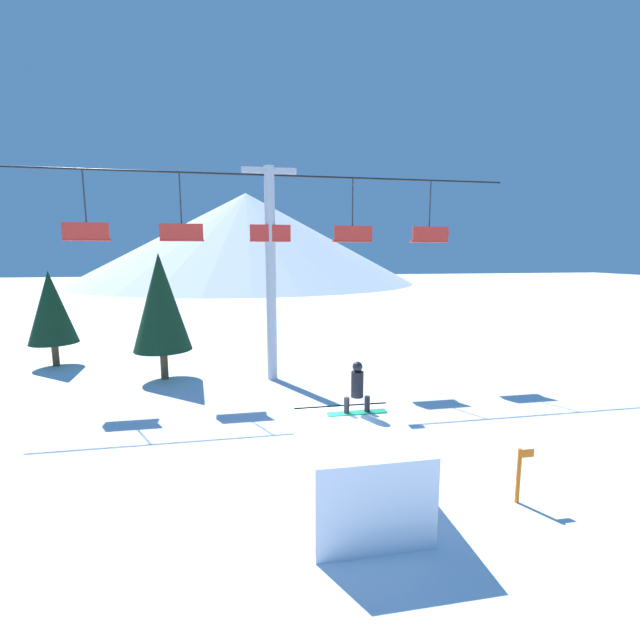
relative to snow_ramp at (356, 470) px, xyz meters
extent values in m
plane|color=white|center=(-1.16, 0.85, -0.96)|extent=(220.00, 220.00, 0.00)
cone|color=silver|center=(-1.16, 82.69, 8.12)|extent=(68.26, 68.26, 18.17)
cube|color=white|center=(0.00, 0.00, 0.00)|extent=(2.46, 3.24, 1.92)
cube|color=silver|center=(0.00, 1.57, 0.93)|extent=(2.46, 0.10, 0.06)
cube|color=#1E9E6B|center=(0.26, 0.98, 0.98)|extent=(1.50, 0.26, 0.03)
cylinder|color=black|center=(0.00, 0.98, 1.19)|extent=(0.14, 0.14, 0.39)
cylinder|color=black|center=(0.53, 0.98, 1.19)|extent=(0.14, 0.14, 0.39)
cylinder|color=black|center=(0.26, 0.98, 1.71)|extent=(0.31, 0.31, 0.64)
sphere|color=black|center=(0.26, 0.98, 2.15)|extent=(0.25, 0.25, 0.25)
cylinder|color=#B2B2B7|center=(-1.15, 10.77, 3.87)|extent=(0.46, 0.46, 9.66)
cube|color=#B2B2B7|center=(-1.15, 10.77, 8.50)|extent=(2.40, 0.24, 0.24)
cylinder|color=black|center=(-1.15, 10.77, 8.30)|extent=(22.34, 0.08, 0.08)
cylinder|color=#28282D|center=(-8.74, 10.77, 6.88)|extent=(0.06, 0.06, 2.84)
cube|color=red|center=(-8.74, 10.77, 5.46)|extent=(1.80, 0.44, 0.08)
cube|color=red|center=(-8.74, 10.59, 5.81)|extent=(1.80, 0.08, 0.70)
cylinder|color=#28282D|center=(-4.94, 10.77, 6.88)|extent=(0.06, 0.06, 2.84)
cube|color=red|center=(-4.94, 10.77, 5.46)|extent=(1.80, 0.44, 0.08)
cube|color=red|center=(-4.94, 10.59, 5.81)|extent=(1.80, 0.08, 0.70)
cylinder|color=#28282D|center=(-1.15, 10.77, 6.88)|extent=(0.06, 0.06, 2.84)
cube|color=red|center=(-1.15, 10.77, 5.46)|extent=(1.80, 0.44, 0.08)
cube|color=red|center=(-1.15, 10.59, 5.81)|extent=(1.80, 0.08, 0.70)
cylinder|color=#28282D|center=(2.65, 10.77, 6.88)|extent=(0.06, 0.06, 2.84)
cube|color=red|center=(2.65, 10.77, 5.46)|extent=(1.80, 0.44, 0.08)
cube|color=red|center=(2.65, 10.59, 5.81)|extent=(1.80, 0.08, 0.70)
cylinder|color=#28282D|center=(6.45, 10.77, 6.88)|extent=(0.06, 0.06, 2.84)
cube|color=red|center=(6.45, 10.77, 5.46)|extent=(1.80, 0.44, 0.08)
cube|color=red|center=(6.45, 10.59, 5.81)|extent=(1.80, 0.08, 0.70)
cylinder|color=#4C3823|center=(-6.15, 11.72, -0.26)|extent=(0.34, 0.34, 1.40)
cone|color=black|center=(-6.15, 11.72, 2.69)|extent=(2.62, 2.62, 4.51)
cylinder|color=#4C3823|center=(-12.20, 15.25, -0.35)|extent=(0.33, 0.33, 1.22)
cone|color=black|center=(-12.20, 15.25, 2.15)|extent=(2.36, 2.36, 3.77)
cylinder|color=orange|center=(3.82, -0.45, -0.29)|extent=(0.10, 0.10, 1.34)
cube|color=orange|center=(4.00, -0.45, 0.26)|extent=(0.36, 0.02, 0.20)
camera|label=1|loc=(-2.47, -8.82, 4.87)|focal=24.00mm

